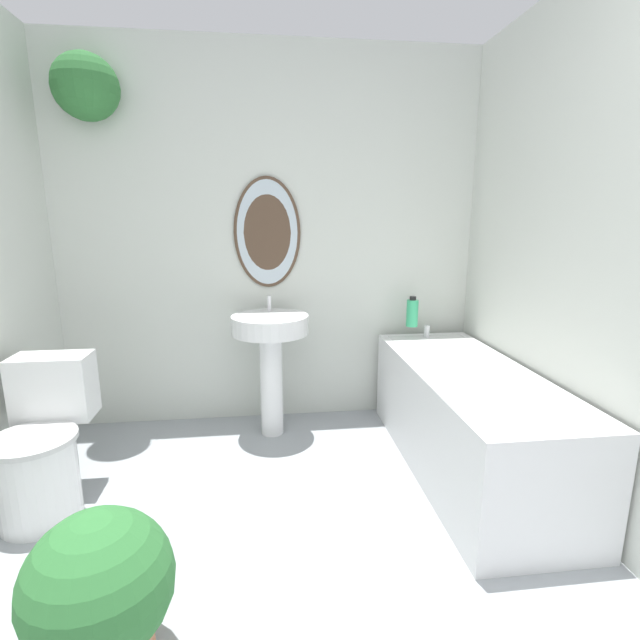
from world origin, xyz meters
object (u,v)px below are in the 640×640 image
(toilet, at_px, (43,447))
(potted_plant, at_px, (100,591))
(pedestal_sink, at_px, (271,345))
(shampoo_bottle, at_px, (412,313))
(bathtub, at_px, (468,417))

(toilet, xyz_separation_m, potted_plant, (0.53, -0.88, -0.03))
(toilet, distance_m, potted_plant, 1.03)
(pedestal_sink, xyz_separation_m, shampoo_bottle, (0.93, 0.12, 0.16))
(pedestal_sink, distance_m, bathtub, 1.21)
(pedestal_sink, height_order, potted_plant, pedestal_sink)
(shampoo_bottle, distance_m, potted_plant, 2.26)
(toilet, bearing_deg, pedestal_sink, 31.68)
(shampoo_bottle, height_order, potted_plant, shampoo_bottle)
(toilet, distance_m, shampoo_bottle, 2.19)
(shampoo_bottle, bearing_deg, bathtub, -80.78)
(pedestal_sink, bearing_deg, potted_plant, -109.12)
(toilet, xyz_separation_m, bathtub, (2.11, 0.10, -0.01))
(toilet, height_order, bathtub, toilet)
(shampoo_bottle, bearing_deg, potted_plant, -131.51)
(bathtub, relative_size, potted_plant, 3.00)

